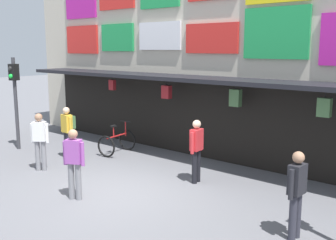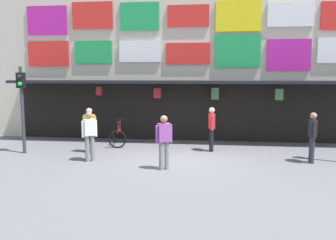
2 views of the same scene
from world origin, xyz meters
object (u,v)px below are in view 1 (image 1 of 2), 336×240
object	(u,v)px
pedestrian_in_yellow	(74,160)
pedestrian_in_purple	(196,148)
pedestrian_in_green	(297,190)
bicycle_parked	(117,142)
pedestrian_in_white	(40,137)
traffic_light_near	(15,88)
pedestrian_in_black	(68,129)

from	to	relation	value
pedestrian_in_yellow	pedestrian_in_purple	xyz separation A→B (m)	(1.45, 2.81, 0.00)
pedestrian_in_yellow	pedestrian_in_purple	world-z (taller)	same
pedestrian_in_green	bicycle_parked	bearing A→B (deg)	163.90
pedestrian_in_white	pedestrian_in_green	bearing A→B (deg)	5.09
pedestrian_in_purple	traffic_light_near	bearing A→B (deg)	-170.34
pedestrian_in_purple	pedestrian_in_yellow	bearing A→B (deg)	-117.22
pedestrian_in_yellow	pedestrian_in_green	bearing A→B (deg)	16.75
pedestrian_in_white	pedestrian_in_purple	distance (m)	4.56
pedestrian_in_black	pedestrian_in_green	bearing A→B (deg)	-4.40
pedestrian_in_black	pedestrian_in_white	bearing A→B (deg)	-71.40
traffic_light_near	pedestrian_in_white	distance (m)	3.18
pedestrian_in_white	pedestrian_in_purple	world-z (taller)	same
pedestrian_in_black	pedestrian_in_purple	size ratio (longest dim) A/B	1.00
pedestrian_in_white	bicycle_parked	bearing A→B (deg)	83.74
pedestrian_in_white	pedestrian_in_purple	bearing A→B (deg)	26.61
traffic_light_near	pedestrian_in_black	distance (m)	2.70
pedestrian_in_white	pedestrian_in_green	size ratio (longest dim) A/B	1.00
pedestrian_in_yellow	pedestrian_in_purple	size ratio (longest dim) A/B	1.00
traffic_light_near	pedestrian_in_green	world-z (taller)	traffic_light_near
bicycle_parked	pedestrian_in_white	xyz separation A→B (m)	(-0.30, -2.70, 0.59)
pedestrian_in_yellow	pedestrian_in_green	size ratio (longest dim) A/B	1.00
pedestrian_in_green	pedestrian_in_purple	bearing A→B (deg)	157.16
bicycle_parked	pedestrian_in_yellow	xyz separation A→B (m)	(2.34, -3.47, 0.55)
pedestrian_in_black	bicycle_parked	bearing A→B (deg)	63.52
pedestrian_in_white	pedestrian_in_black	xyz separation A→B (m)	(-0.42, 1.26, 0.00)
pedestrian_in_yellow	pedestrian_in_green	distance (m)	4.95
traffic_light_near	pedestrian_in_purple	xyz separation A→B (m)	(6.91, 1.18, -1.19)
pedestrian_in_yellow	pedestrian_in_green	xyz separation A→B (m)	(4.74, 1.43, 0.00)
pedestrian_in_yellow	pedestrian_in_green	world-z (taller)	same
pedestrian_in_black	pedestrian_in_yellow	bearing A→B (deg)	-33.55
pedestrian_in_green	pedestrian_in_purple	size ratio (longest dim) A/B	1.00
bicycle_parked	pedestrian_in_white	distance (m)	2.78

